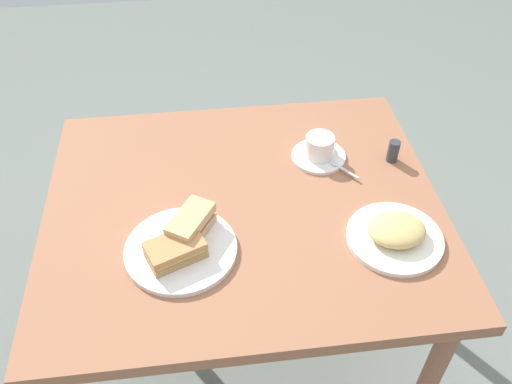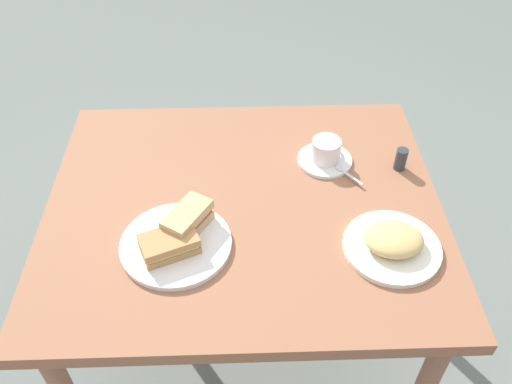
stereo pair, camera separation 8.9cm
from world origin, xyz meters
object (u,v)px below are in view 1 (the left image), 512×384
at_px(sandwich_plate, 181,249).
at_px(side_plate, 394,238).
at_px(sandwich_back, 191,225).
at_px(coffee_saucer, 318,156).
at_px(spoon, 339,167).
at_px(salt_shaker, 393,151).
at_px(dining_table, 244,226).
at_px(sandwich_front, 175,250).
at_px(coffee_cup, 320,145).

xyz_separation_m(sandwich_plate, side_plate, (-0.52, 0.03, 0.00)).
bearing_deg(sandwich_back, coffee_saucer, -144.83).
bearing_deg(sandwich_plate, spoon, -151.37).
height_order(sandwich_plate, side_plate, same).
bearing_deg(side_plate, salt_shaker, -106.26).
xyz_separation_m(sandwich_plate, salt_shaker, (-0.60, -0.27, 0.03)).
xyz_separation_m(sandwich_back, salt_shaker, (-0.57, -0.22, -0.01)).
distance_m(dining_table, coffee_saucer, 0.29).
bearing_deg(sandwich_front, sandwich_back, -119.89).
bearing_deg(dining_table, spoon, -160.79).
relative_size(dining_table, spoon, 12.01).
height_order(dining_table, side_plate, side_plate).
xyz_separation_m(dining_table, salt_shaker, (-0.44, -0.12, 0.12)).
relative_size(coffee_cup, side_plate, 0.45).
relative_size(dining_table, sandwich_front, 6.81).
xyz_separation_m(sandwich_plate, spoon, (-0.44, -0.24, 0.01)).
distance_m(coffee_cup, side_plate, 0.35).
distance_m(dining_table, coffee_cup, 0.31).
relative_size(coffee_saucer, spoon, 1.80).
bearing_deg(sandwich_front, coffee_cup, -141.11).
height_order(coffee_saucer, coffee_cup, coffee_cup).
bearing_deg(coffee_saucer, dining_table, 34.03).
bearing_deg(sandwich_back, sandwich_plate, 55.73).
relative_size(coffee_cup, salt_shaker, 1.63).
bearing_deg(sandwich_back, coffee_cup, -144.71).
relative_size(sandwich_plate, sandwich_back, 1.85).
bearing_deg(side_plate, sandwich_front, -0.08).
relative_size(sandwich_front, salt_shaker, 2.33).
height_order(sandwich_front, sandwich_back, sandwich_back).
height_order(spoon, side_plate, spoon).
distance_m(dining_table, side_plate, 0.40).
bearing_deg(spoon, sandwich_plate, 28.63).
height_order(sandwich_plate, sandwich_front, sandwich_front).
height_order(sandwich_plate, coffee_saucer, sandwich_plate).
relative_size(sandwich_plate, salt_shaker, 4.14).
bearing_deg(sandwich_back, side_plate, 171.97).
bearing_deg(sandwich_plate, sandwich_front, 68.16).
distance_m(spoon, salt_shaker, 0.16).
height_order(dining_table, sandwich_front, sandwich_front).
xyz_separation_m(sandwich_front, spoon, (-0.45, -0.27, -0.02)).
bearing_deg(salt_shaker, sandwich_plate, 23.91).
relative_size(sandwich_front, spoon, 1.76).
bearing_deg(side_plate, spoon, -74.80).
distance_m(sandwich_front, coffee_saucer, 0.52).
xyz_separation_m(sandwich_front, salt_shaker, (-0.61, -0.29, -0.00)).
height_order(dining_table, coffee_saucer, coffee_saucer).
distance_m(sandwich_front, sandwich_back, 0.08).
relative_size(coffee_saucer, coffee_cup, 1.46).
bearing_deg(coffee_saucer, coffee_cup, -112.33).
bearing_deg(sandwich_plate, salt_shaker, -156.09).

